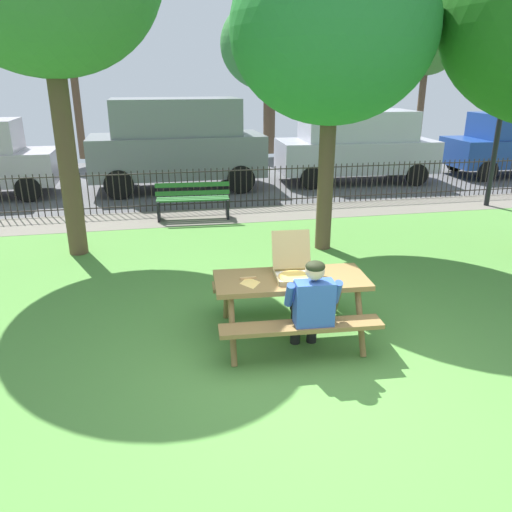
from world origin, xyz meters
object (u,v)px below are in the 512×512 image
at_px(far_tree_center, 270,45).
at_px(far_tree_midright, 427,46).
at_px(tree_by_fence, 333,30).
at_px(picnic_table_foreground, 291,291).
at_px(adult_at_table, 312,304).
at_px(parked_car_right, 356,145).
at_px(pizza_slice_on_table, 250,282).
at_px(lamp_post_walkway, 502,105).
at_px(park_bench_center, 193,201).
at_px(pizza_box_open, 294,268).
at_px(far_tree_midleft, 69,34).
at_px(parked_car_center, 177,142).

xyz_separation_m(far_tree_center, far_tree_midright, (6.68, 0.00, 0.06)).
bearing_deg(tree_by_fence, picnic_table_foreground, -115.34).
xyz_separation_m(adult_at_table, parked_car_right, (4.30, 9.34, 0.44)).
relative_size(pizza_slice_on_table, lamp_post_walkway, 0.07).
height_order(park_bench_center, far_tree_midright, far_tree_midright).
bearing_deg(pizza_box_open, parked_car_right, 63.62).
distance_m(far_tree_center, far_tree_midright, 6.68).
xyz_separation_m(pizza_slice_on_table, parked_car_right, (4.90, 8.87, 0.32)).
relative_size(pizza_box_open, parked_car_right, 0.12).
bearing_deg(parked_car_right, far_tree_center, 100.70).
xyz_separation_m(far_tree_midleft, far_tree_center, (7.40, 0.00, -0.30)).
distance_m(pizza_slice_on_table, lamp_post_walkway, 8.98).
xyz_separation_m(pizza_box_open, park_bench_center, (-0.76, 5.53, -0.45)).
height_order(park_bench_center, parked_car_center, parked_car_center).
xyz_separation_m(parked_car_center, far_tree_midleft, (-3.35, 6.33, 3.14)).
distance_m(tree_by_fence, far_tree_center, 12.18).
bearing_deg(far_tree_midleft, adult_at_table, -74.68).
bearing_deg(pizza_slice_on_table, park_bench_center, 92.17).
bearing_deg(lamp_post_walkway, tree_by_fence, -155.67).
relative_size(pizza_slice_on_table, far_tree_midleft, 0.05).
height_order(tree_by_fence, parked_car_right, tree_by_fence).
bearing_deg(lamp_post_walkway, parked_car_center, 154.79).
relative_size(far_tree_midleft, far_tree_midright, 1.04).
height_order(picnic_table_foreground, park_bench_center, park_bench_center).
height_order(picnic_table_foreground, tree_by_fence, tree_by_fence).
relative_size(adult_at_table, far_tree_center, 0.20).
bearing_deg(parked_car_center, pizza_box_open, -84.20).
height_order(pizza_box_open, far_tree_center, far_tree_center).
height_order(picnic_table_foreground, pizza_box_open, pizza_box_open).
height_order(picnic_table_foreground, adult_at_table, adult_at_table).
xyz_separation_m(pizza_box_open, parked_car_center, (-0.89, 8.78, 0.44)).
xyz_separation_m(lamp_post_walkway, far_tree_midright, (3.39, 9.79, 1.81)).
xyz_separation_m(pizza_box_open, parked_car_right, (4.35, 8.78, 0.23)).
xyz_separation_m(adult_at_table, lamp_post_walkway, (6.39, 5.89, 1.73)).
bearing_deg(tree_by_fence, adult_at_table, -110.79).
height_order(pizza_box_open, far_tree_midleft, far_tree_midleft).
bearing_deg(pizza_box_open, lamp_post_walkway, 39.60).
distance_m(parked_car_center, parked_car_right, 5.25).
distance_m(parked_car_center, far_tree_midleft, 7.82).
bearing_deg(picnic_table_foreground, parked_car_center, 95.47).
bearing_deg(far_tree_center, pizza_box_open, -101.80).
bearing_deg(picnic_table_foreground, far_tree_midright, 56.92).
bearing_deg(picnic_table_foreground, far_tree_midleft, 105.46).
xyz_separation_m(parked_car_right, far_tree_midleft, (-8.59, 6.34, 3.35)).
bearing_deg(far_tree_midright, far_tree_center, 180.00).
distance_m(park_bench_center, far_tree_center, 11.00).
distance_m(park_bench_center, far_tree_midleft, 10.96).
xyz_separation_m(pizza_box_open, tree_by_fence, (1.43, 3.06, 2.84)).
relative_size(adult_at_table, lamp_post_walkway, 0.31).
distance_m(lamp_post_walkway, parked_car_right, 4.23).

